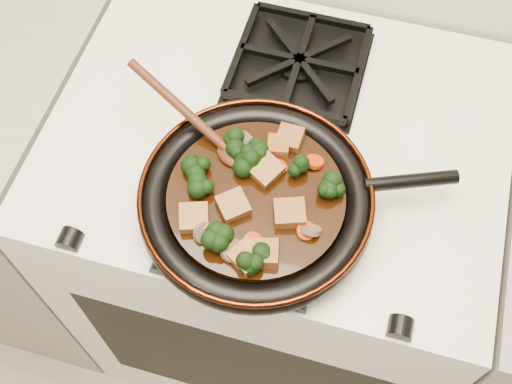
# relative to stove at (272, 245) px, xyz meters

# --- Properties ---
(stove) EXTENTS (0.76, 0.60, 0.90)m
(stove) POSITION_rel_stove_xyz_m (0.00, 0.00, 0.00)
(stove) COLOR white
(stove) RESTS_ON ground
(burner_grate_front) EXTENTS (0.23, 0.23, 0.03)m
(burner_grate_front) POSITION_rel_stove_xyz_m (0.00, -0.14, 0.46)
(burner_grate_front) COLOR black
(burner_grate_front) RESTS_ON stove
(burner_grate_back) EXTENTS (0.23, 0.23, 0.03)m
(burner_grate_back) POSITION_rel_stove_xyz_m (0.00, 0.14, 0.46)
(burner_grate_back) COLOR black
(burner_grate_back) RESTS_ON stove
(skillet) EXTENTS (0.46, 0.35, 0.05)m
(skillet) POSITION_rel_stove_xyz_m (0.01, -0.16, 0.49)
(skillet) COLOR black
(skillet) RESTS_ON burner_grate_front
(braising_sauce) EXTENTS (0.26, 0.26, 0.02)m
(braising_sauce) POSITION_rel_stove_xyz_m (0.01, -0.16, 0.50)
(braising_sauce) COLOR black
(braising_sauce) RESTS_ON skillet
(tofu_cube_0) EXTENTS (0.04, 0.04, 0.03)m
(tofu_cube_0) POSITION_rel_stove_xyz_m (0.03, -0.05, 0.52)
(tofu_cube_0) COLOR brown
(tofu_cube_0) RESTS_ON braising_sauce
(tofu_cube_1) EXTENTS (0.04, 0.04, 0.02)m
(tofu_cube_1) POSITION_rel_stove_xyz_m (0.02, -0.07, 0.52)
(tofu_cube_1) COLOR brown
(tofu_cube_1) RESTS_ON braising_sauce
(tofu_cube_2) EXTENTS (0.05, 0.05, 0.03)m
(tofu_cube_2) POSITION_rel_stove_xyz_m (0.04, -0.25, 0.52)
(tofu_cube_2) COLOR brown
(tofu_cube_2) RESTS_ON braising_sauce
(tofu_cube_3) EXTENTS (0.05, 0.05, 0.03)m
(tofu_cube_3) POSITION_rel_stove_xyz_m (0.06, -0.18, 0.52)
(tofu_cube_3) COLOR brown
(tofu_cube_3) RESTS_ON braising_sauce
(tofu_cube_4) EXTENTS (0.05, 0.06, 0.03)m
(tofu_cube_4) POSITION_rel_stove_xyz_m (0.01, -0.12, 0.52)
(tofu_cube_4) COLOR brown
(tofu_cube_4) RESTS_ON braising_sauce
(tofu_cube_5) EXTENTS (0.06, 0.06, 0.03)m
(tofu_cube_5) POSITION_rel_stove_xyz_m (-0.02, -0.19, 0.52)
(tofu_cube_5) COLOR brown
(tofu_cube_5) RESTS_ON braising_sauce
(tofu_cube_6) EXTENTS (0.05, 0.05, 0.03)m
(tofu_cube_6) POSITION_rel_stove_xyz_m (-0.07, -0.22, 0.52)
(tofu_cube_6) COLOR brown
(tofu_cube_6) RESTS_ON braising_sauce
(tofu_cube_7) EXTENTS (0.06, 0.06, 0.02)m
(tofu_cube_7) POSITION_rel_stove_xyz_m (0.02, -0.26, 0.52)
(tofu_cube_7) COLOR brown
(tofu_cube_7) RESTS_ON braising_sauce
(broccoli_floret_0) EXTENTS (0.07, 0.07, 0.07)m
(broccoli_floret_0) POSITION_rel_stove_xyz_m (-0.07, -0.17, 0.52)
(broccoli_floret_0) COLOR black
(broccoli_floret_0) RESTS_ON braising_sauce
(broccoli_floret_1) EXTENTS (0.09, 0.09, 0.06)m
(broccoli_floret_1) POSITION_rel_stove_xyz_m (-0.02, -0.10, 0.52)
(broccoli_floret_1) COLOR black
(broccoli_floret_1) RESTS_ON braising_sauce
(broccoli_floret_2) EXTENTS (0.09, 0.09, 0.07)m
(broccoli_floret_2) POSITION_rel_stove_xyz_m (0.03, -0.26, 0.52)
(broccoli_floret_2) COLOR black
(broccoli_floret_2) RESTS_ON braising_sauce
(broccoli_floret_3) EXTENTS (0.08, 0.07, 0.06)m
(broccoli_floret_3) POSITION_rel_stove_xyz_m (0.11, -0.12, 0.52)
(broccoli_floret_3) COLOR black
(broccoli_floret_3) RESTS_ON braising_sauce
(broccoli_floret_4) EXTENTS (0.08, 0.07, 0.07)m
(broccoli_floret_4) POSITION_rel_stove_xyz_m (-0.02, -0.25, 0.52)
(broccoli_floret_4) COLOR black
(broccoli_floret_4) RESTS_ON braising_sauce
(broccoli_floret_5) EXTENTS (0.08, 0.08, 0.07)m
(broccoli_floret_5) POSITION_rel_stove_xyz_m (0.05, -0.11, 0.52)
(broccoli_floret_5) COLOR black
(broccoli_floret_5) RESTS_ON braising_sauce
(broccoli_floret_6) EXTENTS (0.09, 0.08, 0.07)m
(broccoli_floret_6) POSITION_rel_stove_xyz_m (-0.05, -0.09, 0.52)
(broccoli_floret_6) COLOR black
(broccoli_floret_6) RESTS_ON braising_sauce
(broccoli_floret_7) EXTENTS (0.09, 0.09, 0.07)m
(broccoli_floret_7) POSITION_rel_stove_xyz_m (-0.03, -0.11, 0.52)
(broccoli_floret_7) COLOR black
(broccoli_floret_7) RESTS_ON braising_sauce
(broccoli_floret_8) EXTENTS (0.06, 0.06, 0.05)m
(broccoli_floret_8) POSITION_rel_stove_xyz_m (-0.09, -0.15, 0.52)
(broccoli_floret_8) COLOR black
(broccoli_floret_8) RESTS_ON braising_sauce
(carrot_coin_0) EXTENTS (0.03, 0.03, 0.02)m
(carrot_coin_0) POSITION_rel_stove_xyz_m (0.11, -0.12, 0.51)
(carrot_coin_0) COLOR #BF2F05
(carrot_coin_0) RESTS_ON braising_sauce
(carrot_coin_1) EXTENTS (0.03, 0.03, 0.01)m
(carrot_coin_1) POSITION_rel_stove_xyz_m (0.02, -0.23, 0.51)
(carrot_coin_1) COLOR #BF2F05
(carrot_coin_1) RESTS_ON braising_sauce
(carrot_coin_2) EXTENTS (0.03, 0.03, 0.02)m
(carrot_coin_2) POSITION_rel_stove_xyz_m (-0.03, -0.11, 0.51)
(carrot_coin_2) COLOR #BF2F05
(carrot_coin_2) RESTS_ON braising_sauce
(carrot_coin_3) EXTENTS (0.03, 0.03, 0.02)m
(carrot_coin_3) POSITION_rel_stove_xyz_m (0.03, -0.11, 0.51)
(carrot_coin_3) COLOR #BF2F05
(carrot_coin_3) RESTS_ON braising_sauce
(carrot_coin_4) EXTENTS (0.03, 0.03, 0.02)m
(carrot_coin_4) POSITION_rel_stove_xyz_m (0.08, -0.08, 0.51)
(carrot_coin_4) COLOR #BF2F05
(carrot_coin_4) RESTS_ON braising_sauce
(carrot_coin_5) EXTENTS (0.03, 0.03, 0.02)m
(carrot_coin_5) POSITION_rel_stove_xyz_m (0.09, -0.20, 0.51)
(carrot_coin_5) COLOR #BF2F05
(carrot_coin_5) RESTS_ON braising_sauce
(mushroom_slice_0) EXTENTS (0.04, 0.04, 0.03)m
(mushroom_slice_0) POSITION_rel_stove_xyz_m (-0.00, -0.26, 0.52)
(mushroom_slice_0) COLOR brown
(mushroom_slice_0) RESTS_ON braising_sauce
(mushroom_slice_1) EXTENTS (0.03, 0.03, 0.03)m
(mushroom_slice_1) POSITION_rel_stove_xyz_m (0.10, -0.19, 0.52)
(mushroom_slice_1) COLOR brown
(mushroom_slice_1) RESTS_ON braising_sauce
(mushroom_slice_2) EXTENTS (0.05, 0.04, 0.03)m
(mushroom_slice_2) POSITION_rel_stove_xyz_m (-0.03, -0.07, 0.52)
(mushroom_slice_2) COLOR brown
(mushroom_slice_2) RESTS_ON braising_sauce
(mushroom_slice_3) EXTENTS (0.04, 0.04, 0.03)m
(mushroom_slice_3) POSITION_rel_stove_xyz_m (-0.05, -0.24, 0.52)
(mushroom_slice_3) COLOR brown
(mushroom_slice_3) RESTS_ON braising_sauce
(wooden_spoon) EXTENTS (0.14, 0.08, 0.21)m
(wooden_spoon) POSITION_rel_stove_xyz_m (-0.10, -0.08, 0.53)
(wooden_spoon) COLOR #451E0E
(wooden_spoon) RESTS_ON braising_sauce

